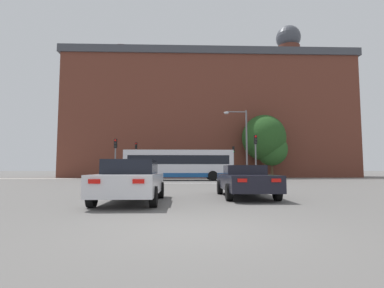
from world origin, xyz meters
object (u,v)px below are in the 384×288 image
(car_roadster_right, at_px, (245,181))
(traffic_light_far_left, at_px, (136,154))
(pedestrian_waiting, at_px, (146,171))
(traffic_light_near_right, at_px, (256,150))
(car_saloon_left, at_px, (131,180))
(street_lamp_junction, at_px, (242,137))
(traffic_light_far_right, at_px, (234,157))
(traffic_light_near_left, at_px, (115,153))
(pedestrian_walking_east, at_px, (256,171))
(bus_crossing_lead, at_px, (179,164))

(car_roadster_right, relative_size, traffic_light_far_left, 1.10)
(pedestrian_waiting, bearing_deg, car_roadster_right, -154.50)
(traffic_light_far_left, xyz_separation_m, pedestrian_waiting, (1.12, 0.93, -2.01))
(traffic_light_far_left, height_order, pedestrian_waiting, traffic_light_far_left)
(traffic_light_near_right, bearing_deg, car_saloon_left, -118.50)
(street_lamp_junction, distance_m, pedestrian_waiting, 14.25)
(street_lamp_junction, bearing_deg, traffic_light_far_left, 145.23)
(traffic_light_far_left, height_order, traffic_light_far_right, traffic_light_far_left)
(traffic_light_near_right, height_order, traffic_light_near_left, traffic_light_near_right)
(car_saloon_left, bearing_deg, pedestrian_walking_east, 68.15)
(car_saloon_left, distance_m, bus_crossing_lead, 20.73)
(car_saloon_left, distance_m, street_lamp_junction, 20.30)
(pedestrian_walking_east, bearing_deg, traffic_light_far_left, -128.87)
(car_saloon_left, bearing_deg, traffic_light_far_right, 73.03)
(traffic_light_near_left, height_order, street_lamp_junction, street_lamp_junction)
(car_roadster_right, relative_size, bus_crossing_lead, 0.44)
(traffic_light_near_left, distance_m, pedestrian_waiting, 12.19)
(pedestrian_walking_east, bearing_deg, car_saloon_left, -65.84)
(car_roadster_right, relative_size, street_lamp_junction, 0.71)
(car_saloon_left, bearing_deg, bus_crossing_lead, 86.29)
(bus_crossing_lead, bearing_deg, car_roadster_right, 8.99)
(traffic_light_far_right, distance_m, street_lamp_junction, 8.18)
(bus_crossing_lead, xyz_separation_m, pedestrian_walking_east, (9.87, 7.15, -0.76))
(traffic_light_near_left, xyz_separation_m, street_lamp_junction, (11.73, 3.01, 1.73))
(traffic_light_near_left, bearing_deg, car_saloon_left, -75.46)
(traffic_light_far_right, bearing_deg, traffic_light_far_left, 179.63)
(bus_crossing_lead, distance_m, traffic_light_far_left, 8.05)
(bus_crossing_lead, xyz_separation_m, street_lamp_junction, (6.29, -2.23, 2.63))
(bus_crossing_lead, xyz_separation_m, traffic_light_far_right, (6.77, 5.78, 1.03))
(car_saloon_left, height_order, pedestrian_walking_east, pedestrian_walking_east)
(traffic_light_near_right, bearing_deg, bus_crossing_lead, 140.30)
(pedestrian_waiting, bearing_deg, traffic_light_near_left, -175.93)
(car_roadster_right, xyz_separation_m, street_lamp_junction, (3.31, 16.60, 3.63))
(street_lamp_junction, distance_m, pedestrian_walking_east, 10.60)
(bus_crossing_lead, distance_m, traffic_light_near_right, 8.84)
(car_saloon_left, relative_size, traffic_light_far_left, 1.06)
(traffic_light_far_left, height_order, traffic_light_near_left, traffic_light_far_left)
(bus_crossing_lead, distance_m, traffic_light_near_left, 7.60)
(pedestrian_waiting, bearing_deg, traffic_light_far_right, -85.45)
(traffic_light_near_left, relative_size, pedestrian_walking_east, 2.39)
(pedestrian_walking_east, bearing_deg, pedestrian_waiting, -132.24)
(car_saloon_left, xyz_separation_m, car_roadster_right, (4.41, 1.84, -0.09))
(traffic_light_far_left, xyz_separation_m, traffic_light_far_right, (12.13, -0.08, -0.28))
(car_saloon_left, height_order, car_roadster_right, car_saloon_left)
(traffic_light_near_right, distance_m, pedestrian_walking_east, 13.26)
(bus_crossing_lead, relative_size, traffic_light_far_right, 2.77)
(car_saloon_left, distance_m, car_roadster_right, 4.78)
(traffic_light_near_right, height_order, street_lamp_junction, street_lamp_junction)
(traffic_light_far_right, bearing_deg, car_saloon_left, -107.23)
(traffic_light_near_right, distance_m, street_lamp_junction, 3.72)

